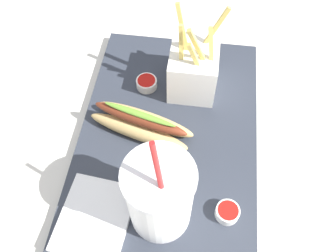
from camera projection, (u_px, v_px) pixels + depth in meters
ground_plane at (168, 143)px, 0.65m from camera, size 2.40×2.40×0.02m
food_tray at (168, 138)px, 0.63m from camera, size 0.48×0.31×0.02m
soda_cup at (160, 196)px, 0.48m from camera, size 0.10×0.10×0.22m
fries_basket at (193, 69)px, 0.64m from camera, size 0.10×0.09×0.17m
hot_dog_1 at (141, 123)px, 0.61m from camera, size 0.10×0.19×0.06m
ketchup_cup_1 at (147, 83)px, 0.67m from camera, size 0.04×0.04×0.02m
ketchup_cup_2 at (228, 212)px, 0.54m from camera, size 0.04×0.04×0.02m
napkin_stack at (95, 218)px, 0.54m from camera, size 0.13×0.12×0.01m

